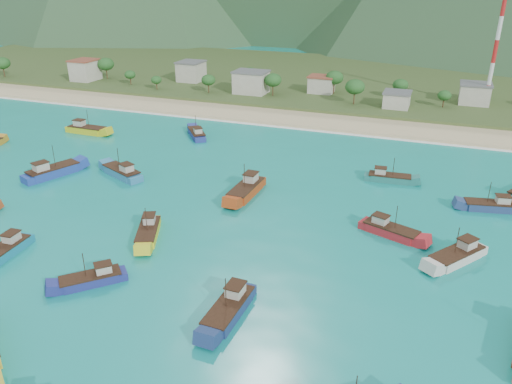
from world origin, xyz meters
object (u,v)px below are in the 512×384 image
(boat_2, at_px, (52,172))
(boat_26, at_px, (197,134))
(boat_19, at_px, (87,130))
(boat_17, at_px, (246,190))
(boat_25, at_px, (457,256))
(boat_13, at_px, (388,178))
(boat_6, at_px, (122,173))
(boat_30, at_px, (390,231))
(boat_21, at_px, (92,280))
(boat_28, at_px, (491,207))
(boat_8, at_px, (229,309))
(radio_tower, at_px, (497,40))
(boat_3, at_px, (5,252))
(boat_14, at_px, (148,233))

(boat_2, xyz_separation_m, boat_26, (16.73, 35.76, -0.21))
(boat_19, bearing_deg, boat_17, 68.50)
(boat_25, distance_m, boat_26, 77.62)
(boat_13, height_order, boat_19, boat_19)
(boat_6, relative_size, boat_30, 1.09)
(boat_17, bearing_deg, boat_25, 165.40)
(boat_21, distance_m, boat_26, 68.58)
(boat_19, distance_m, boat_28, 101.66)
(boat_2, distance_m, boat_8, 62.38)
(boat_13, xyz_separation_m, boat_21, (-34.81, -53.02, -0.04))
(boat_6, bearing_deg, boat_19, 73.43)
(boat_25, bearing_deg, boat_6, 26.52)
(boat_13, bearing_deg, radio_tower, 158.32)
(boat_3, height_order, boat_8, boat_8)
(boat_2, xyz_separation_m, boat_19, (-12.94, 28.35, -0.07))
(boat_26, height_order, boat_28, boat_26)
(radio_tower, bearing_deg, boat_6, -131.26)
(boat_2, bearing_deg, boat_28, 30.61)
(boat_8, distance_m, boat_14, 25.23)
(boat_26, relative_size, boat_30, 0.94)
(boat_13, bearing_deg, boat_14, -46.59)
(boat_19, distance_m, boat_21, 75.19)
(radio_tower, distance_m, boat_3, 142.50)
(boat_21, bearing_deg, boat_25, -107.66)
(boat_3, distance_m, boat_21, 17.60)
(radio_tower, distance_m, boat_2, 129.50)
(boat_6, distance_m, boat_8, 53.58)
(boat_8, xyz_separation_m, boat_30, (16.90, 28.88, -0.07))
(boat_3, xyz_separation_m, boat_30, (55.37, 27.69, 0.01))
(boat_21, bearing_deg, radio_tower, -69.26)
(boat_6, xyz_separation_m, boat_25, (67.79, -11.22, -0.05))
(radio_tower, bearing_deg, boat_25, -94.50)
(boat_2, distance_m, boat_19, 31.16)
(boat_21, distance_m, boat_30, 47.86)
(boat_8, bearing_deg, boat_14, -32.47)
(radio_tower, xyz_separation_m, boat_25, (-7.66, -97.22, -20.96))
(boat_6, xyz_separation_m, boat_13, (54.13, 17.26, -0.16))
(boat_2, bearing_deg, boat_19, 135.51)
(boat_3, distance_m, boat_25, 69.87)
(boat_13, distance_m, boat_17, 30.55)
(boat_17, height_order, boat_28, boat_17)
(boat_19, xyz_separation_m, boat_21, (46.52, -59.06, -0.24))
(boat_13, xyz_separation_m, boat_26, (-51.66, 13.45, 0.06))
(boat_19, bearing_deg, boat_30, 71.25)
(boat_6, bearing_deg, boat_17, -64.89)
(boat_3, distance_m, boat_26, 64.87)
(boat_21, height_order, boat_30, boat_30)
(boat_3, bearing_deg, boat_17, -131.77)
(boat_28, bearing_deg, boat_26, 62.40)
(boat_14, distance_m, boat_21, 14.70)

